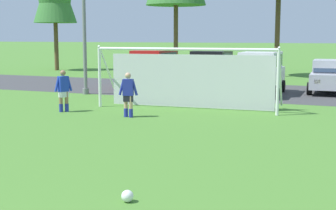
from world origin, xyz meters
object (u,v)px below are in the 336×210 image
at_px(soccer_goal, 189,77).
at_px(soccer_ball, 127,196).
at_px(parked_car_slot_center_left, 260,73).
at_px(parked_car_slot_left, 211,70).
at_px(street_lamp, 88,27).
at_px(player_trailing_back, 128,95).
at_px(parked_car_slot_center, 330,76).
at_px(parked_car_slot_far_left, 153,69).
at_px(player_winger_right, 63,91).

bearing_deg(soccer_goal, soccer_ball, -75.90).
height_order(soccer_goal, parked_car_slot_center_left, soccer_goal).
distance_m(parked_car_slot_left, street_lamp, 7.11).
bearing_deg(player_trailing_back, parked_car_slot_center, 59.83).
bearing_deg(parked_car_slot_center, parked_car_slot_far_left, -171.72).
distance_m(soccer_goal, player_trailing_back, 3.28).
bearing_deg(player_winger_right, parked_car_slot_left, 72.18).
bearing_deg(soccer_ball, soccer_goal, 104.10).
xyz_separation_m(soccer_ball, player_trailing_back, (-4.11, 8.24, 0.71)).
height_order(parked_car_slot_left, street_lamp, street_lamp).
xyz_separation_m(player_winger_right, parked_car_slot_center_left, (5.98, 8.64, 0.29)).
distance_m(parked_car_slot_far_left, parked_car_slot_center, 9.55).
bearing_deg(soccer_ball, player_winger_right, 129.82).
bearing_deg(parked_car_slot_left, soccer_goal, -80.81).
bearing_deg(soccer_goal, parked_car_slot_center_left, 73.09).
bearing_deg(parked_car_slot_center, soccer_goal, -122.54).
relative_size(soccer_goal, street_lamp, 1.15).
distance_m(soccer_goal, parked_car_slot_far_left, 7.86).
relative_size(player_trailing_back, parked_car_slot_center_left, 0.35).
relative_size(parked_car_slot_left, parked_car_slot_center_left, 1.02).
xyz_separation_m(player_winger_right, parked_car_slot_far_left, (-0.22, 9.28, 0.29)).
bearing_deg(parked_car_slot_center_left, soccer_ball, -86.50).
height_order(parked_car_slot_far_left, parked_car_slot_center, parked_car_slot_far_left).
distance_m(parked_car_slot_far_left, parked_car_slot_left, 3.34).
bearing_deg(player_trailing_back, parked_car_slot_center_left, 70.85).
height_order(soccer_goal, parked_car_slot_far_left, soccer_goal).
bearing_deg(street_lamp, parked_car_slot_center, 24.98).
relative_size(player_trailing_back, parked_car_slot_far_left, 0.35).
bearing_deg(parked_car_slot_left, parked_car_slot_far_left, -173.75).
xyz_separation_m(soccer_ball, street_lamp, (-9.14, 13.80, 3.29)).
distance_m(soccer_ball, parked_car_slot_center, 19.22).
height_order(player_winger_right, parked_car_slot_left, parked_car_slot_left).
distance_m(soccer_ball, player_winger_right, 11.00).
distance_m(player_trailing_back, parked_car_slot_center, 12.54).
relative_size(soccer_ball, street_lamp, 0.03).
relative_size(parked_car_slot_far_left, parked_car_slot_left, 0.99).
height_order(soccer_ball, parked_car_slot_center_left, parked_car_slot_center_left).
bearing_deg(soccer_goal, player_trailing_back, -113.35).
xyz_separation_m(player_winger_right, street_lamp, (-2.11, 5.38, 2.57)).
bearing_deg(street_lamp, parked_car_slot_left, 39.33).
height_order(soccer_goal, parked_car_slot_center, soccer_goal).
bearing_deg(parked_car_slot_center, player_winger_right, -130.88).
xyz_separation_m(parked_car_slot_left, parked_car_slot_center_left, (2.88, -1.01, 0.00)).
distance_m(player_trailing_back, street_lamp, 7.93).
bearing_deg(player_trailing_back, street_lamp, 132.11).
xyz_separation_m(parked_car_slot_far_left, parked_car_slot_center_left, (6.21, -0.64, 0.00)).
bearing_deg(parked_car_slot_center, parked_car_slot_left, -170.62).
bearing_deg(soccer_ball, parked_car_slot_left, 102.26).
relative_size(parked_car_slot_center, street_lamp, 0.65).
height_order(parked_car_slot_center, street_lamp, street_lamp).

